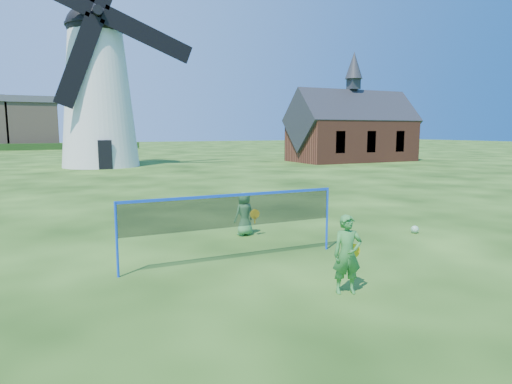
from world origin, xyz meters
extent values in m
plane|color=black|center=(0.00, 0.00, 0.00)|extent=(220.00, 220.00, 0.00)
ellipsoid|color=black|center=(-0.48, 29.26, 11.10)|extent=(4.36, 4.36, 3.27)
cylinder|color=black|center=(-0.48, 29.26, 11.10)|extent=(4.52, 4.52, 0.18)
cube|color=black|center=(-0.48, 26.28, 1.11)|extent=(1.01, 0.12, 2.22)
cube|color=black|center=(-0.48, 26.90, 5.04)|extent=(0.71, 0.12, 0.91)
cube|color=black|center=(-0.48, 27.38, 8.27)|extent=(0.61, 0.12, 0.81)
cylinder|color=black|center=(-0.48, 27.14, 11.70)|extent=(0.71, 1.21, 0.71)
cylinder|color=black|center=(-0.48, 31.78, 12.00)|extent=(2.22, 0.12, 2.22)
cylinder|color=black|center=(-0.48, 31.28, 12.00)|extent=(0.14, 1.82, 0.14)
cube|color=black|center=(-1.93, 26.89, 8.04)|extent=(3.90, 0.10, 7.09)
cube|color=black|center=(3.18, 26.89, 10.26)|extent=(7.09, 0.10, 3.90)
cube|color=brown|center=(22.19, 25.95, 1.93)|extent=(11.60, 5.80, 3.87)
cube|color=#2D3035|center=(22.19, 25.95, 3.87)|extent=(12.18, 5.90, 5.90)
cube|color=#2D3035|center=(22.19, 25.95, 7.30)|extent=(0.97, 0.97, 0.97)
cone|color=#2D3035|center=(22.19, 25.95, 9.04)|extent=(1.64, 1.64, 2.51)
cube|color=black|center=(18.81, 23.10, 1.93)|extent=(0.97, 0.10, 1.93)
cube|color=black|center=(22.19, 23.10, 1.93)|extent=(0.97, 0.10, 1.93)
cube|color=black|center=(25.58, 23.10, 1.93)|extent=(0.97, 0.10, 1.93)
cylinder|color=blue|center=(-3.03, 0.14, 0.78)|extent=(0.05, 0.05, 1.55)
cylinder|color=blue|center=(1.97, 0.14, 0.78)|extent=(0.05, 0.05, 1.55)
cube|color=black|center=(-0.53, 0.14, 1.15)|extent=(5.00, 0.02, 0.70)
cube|color=blue|center=(-0.53, 0.14, 1.52)|extent=(5.00, 0.02, 0.06)
imported|color=#327E36|center=(0.62, -2.50, 0.72)|extent=(0.61, 0.50, 1.44)
cylinder|color=yellow|center=(0.90, -2.32, 0.70)|extent=(0.28, 0.02, 0.28)
cube|color=yellow|center=(0.90, -2.32, 0.53)|extent=(0.03, 0.02, 0.20)
imported|color=#49984F|center=(0.70, 2.36, 0.61)|extent=(0.66, 0.50, 1.23)
cylinder|color=yellow|center=(0.92, 2.14, 0.63)|extent=(0.28, 0.02, 0.28)
cube|color=yellow|center=(0.92, 2.14, 0.46)|extent=(0.03, 0.02, 0.20)
sphere|color=green|center=(5.26, 0.51, 0.11)|extent=(0.22, 0.22, 0.22)
cube|color=#8D755E|center=(-6.50, 72.00, 3.63)|extent=(6.96, 8.00, 7.27)
cube|color=#4C4C54|center=(-6.50, 72.00, 7.77)|extent=(7.26, 8.40, 1.00)
camera|label=1|loc=(-4.09, -8.76, 2.93)|focal=30.75mm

